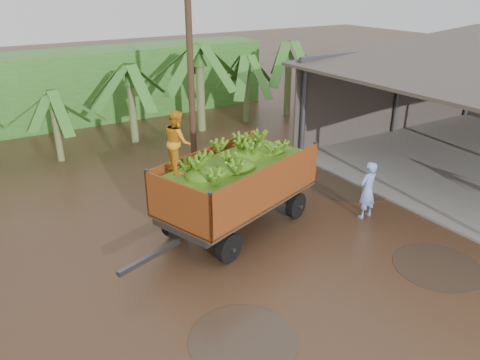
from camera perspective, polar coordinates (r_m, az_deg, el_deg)
name	(u,v)px	position (r m, az deg, el deg)	size (l,w,h in m)	color
ground	(280,249)	(13.26, 4.90, -8.40)	(100.00, 100.00, 0.00)	black
hedge_north	(64,88)	(25.94, -20.68, 10.45)	(22.00, 3.00, 3.60)	#2D661E
banana_trailer	(236,182)	(13.67, -0.44, -0.22)	(6.87, 3.84, 3.91)	#A64A17
man_blue	(367,190)	(15.01, 15.26, -1.20)	(0.68, 0.44, 1.86)	#7793D9
utility_pole	(190,63)	(17.64, -6.08, 14.00)	(1.20, 0.24, 8.13)	#47301E
banana_plants	(39,150)	(16.30, -23.26, 3.37)	(24.37, 19.98, 4.43)	#2D661E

